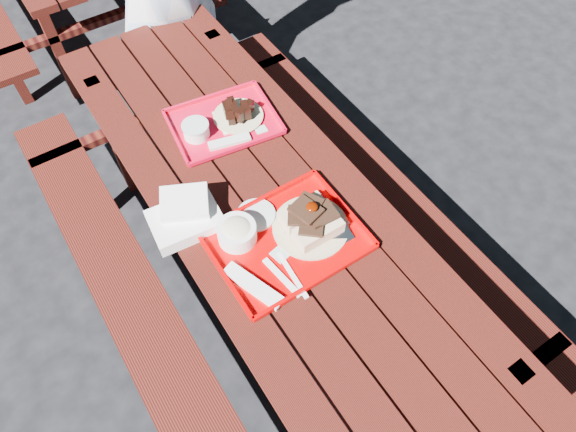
% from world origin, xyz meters
% --- Properties ---
extents(ground, '(60.00, 60.00, 0.00)m').
position_xyz_m(ground, '(0.00, 0.00, 0.00)').
color(ground, black).
rests_on(ground, ground).
extents(picnic_table_near, '(1.41, 2.40, 0.75)m').
position_xyz_m(picnic_table_near, '(-0.00, 0.00, 0.56)').
color(picnic_table_near, '#4A170E').
rests_on(picnic_table_near, ground).
extents(near_tray, '(0.51, 0.43, 0.16)m').
position_xyz_m(near_tray, '(-0.04, -0.18, 0.79)').
color(near_tray, '#C80001').
rests_on(near_tray, picnic_table_near).
extents(far_tray, '(0.46, 0.38, 0.07)m').
position_xyz_m(far_tray, '(0.05, 0.41, 0.77)').
color(far_tray, red).
rests_on(far_tray, picnic_table_near).
extents(white_cloth, '(0.26, 0.23, 0.10)m').
position_xyz_m(white_cloth, '(-0.29, 0.06, 0.79)').
color(white_cloth, white).
rests_on(white_cloth, picnic_table_near).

